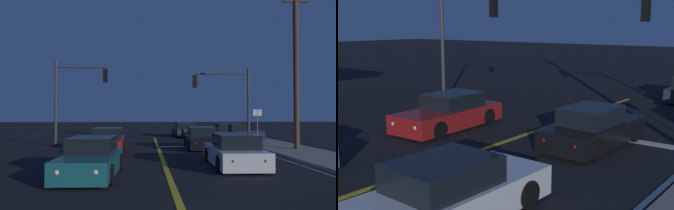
% 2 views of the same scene
% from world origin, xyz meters
% --- Properties ---
extents(lane_line_center, '(0.20, 31.61, 0.01)m').
position_xyz_m(lane_line_center, '(0.00, 9.30, 0.01)').
color(lane_line_center, gold).
rests_on(lane_line_center, ground).
extents(stop_bar, '(5.92, 0.50, 0.01)m').
position_xyz_m(stop_bar, '(2.96, 17.10, 0.01)').
color(stop_bar, silver).
rests_on(stop_bar, ground).
extents(car_distant_tail_white, '(2.03, 4.54, 1.34)m').
position_xyz_m(car_distant_tail_white, '(2.83, 8.89, 0.58)').
color(car_distant_tail_white, silver).
rests_on(car_distant_tail_white, ground).
extents(car_following_oncoming_red, '(2.03, 4.59, 1.34)m').
position_xyz_m(car_following_oncoming_red, '(-2.94, 14.61, 0.58)').
color(car_following_oncoming_red, maroon).
rests_on(car_following_oncoming_red, ground).
extents(car_side_waiting_black, '(1.96, 4.33, 1.34)m').
position_xyz_m(car_side_waiting_black, '(2.60, 15.68, 0.58)').
color(car_side_waiting_black, black).
rests_on(car_side_waiting_black, ground).
extents(traffic_signal_far_left, '(3.47, 0.28, 5.64)m').
position_xyz_m(traffic_signal_far_left, '(-5.50, 18.00, 3.74)').
color(traffic_signal_far_left, '#38383D').
rests_on(traffic_signal_far_left, ground).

